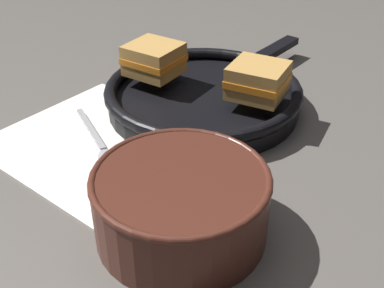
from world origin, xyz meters
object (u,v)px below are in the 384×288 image
(soup_bowl, at_px, (181,200))
(spoon, at_px, (104,151))
(sandwich_near_right, at_px, (154,59))
(sandwich_near_left, at_px, (258,80))
(skillet, at_px, (204,95))

(soup_bowl, xyz_separation_m, spoon, (-0.17, 0.05, -0.03))
(spoon, relative_size, sandwich_near_right, 1.97)
(soup_bowl, relative_size, sandwich_near_right, 2.20)
(spoon, distance_m, sandwich_near_left, 0.23)
(soup_bowl, relative_size, sandwich_near_left, 2.03)
(skillet, distance_m, sandwich_near_left, 0.09)
(soup_bowl, height_order, sandwich_near_right, sandwich_near_right)
(soup_bowl, bearing_deg, sandwich_near_left, 103.71)
(soup_bowl, xyz_separation_m, sandwich_near_left, (-0.06, 0.25, 0.02))
(skillet, xyz_separation_m, sandwich_near_left, (0.08, 0.01, 0.04))
(skillet, bearing_deg, sandwich_near_right, -167.34)
(sandwich_near_left, bearing_deg, skillet, -170.22)
(spoon, bearing_deg, sandwich_near_left, 87.39)
(spoon, xyz_separation_m, sandwich_near_left, (0.11, 0.20, 0.06))
(sandwich_near_left, distance_m, sandwich_near_right, 0.17)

